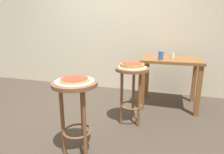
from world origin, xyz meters
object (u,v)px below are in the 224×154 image
stool_middle (132,82)px  condiment_shaker (173,56)px  serving_plate_foreground (75,81)px  pizza_foreground (75,80)px  serving_plate_middle (132,67)px  dining_table (171,67)px  stool_foreground (76,101)px  cup_near_edge (161,55)px  pizza_middle (132,65)px

stool_middle → condiment_shaker: condiment_shaker is taller
serving_plate_foreground → condiment_shaker: condiment_shaker is taller
pizza_foreground → serving_plate_middle: (0.37, 0.76, -0.02)m
dining_table → condiment_shaker: condiment_shaker is taller
serving_plate_middle → stool_middle: bearing=0.0°
stool_foreground → dining_table: dining_table is taller
cup_near_edge → condiment_shaker: 0.23m
pizza_middle → dining_table: bearing=58.8°
pizza_foreground → serving_plate_middle: size_ratio=0.79×
serving_plate_middle → condiment_shaker: (0.47, 0.74, 0.06)m
serving_plate_middle → dining_table: 0.88m
serving_plate_middle → pizza_middle: bearing=0.0°
stool_middle → pizza_foreground: bearing=-116.0°
serving_plate_foreground → pizza_foreground: pizza_foreground is taller
stool_middle → serving_plate_middle: size_ratio=2.16×
pizza_middle → condiment_shaker: size_ratio=3.55×
serving_plate_foreground → stool_middle: size_ratio=0.48×
serving_plate_middle → cup_near_edge: 0.66m
pizza_foreground → cup_near_edge: bearing=63.3°
serving_plate_foreground → dining_table: size_ratio=0.41×
cup_near_edge → pizza_middle: bearing=-117.6°
cup_near_edge → condiment_shaker: (0.16, 0.16, -0.02)m
condiment_shaker → pizza_middle: bearing=-122.3°
serving_plate_foreground → dining_table: bearing=61.3°
condiment_shaker → serving_plate_middle: bearing=-122.3°
stool_middle → condiment_shaker: (0.47, 0.74, 0.25)m
pizza_middle → cup_near_edge: size_ratio=2.42×
serving_plate_foreground → dining_table: 1.72m
stool_middle → stool_foreground: bearing=-116.0°
dining_table → condiment_shaker: size_ratio=10.55×
pizza_middle → condiment_shaker: (0.47, 0.74, 0.03)m
serving_plate_foreground → pizza_middle: size_ratio=1.22×
stool_foreground → pizza_foreground: bearing=180.0°
pizza_middle → dining_table: pizza_middle is taller
stool_foreground → pizza_middle: pizza_middle is taller
stool_foreground → pizza_middle: bearing=64.0°
stool_middle → cup_near_edge: bearing=62.4°
dining_table → cup_near_edge: bearing=-131.6°
stool_foreground → pizza_middle: 0.87m
stool_foreground → serving_plate_foreground: bearing=180.0°
serving_plate_foreground → pizza_middle: pizza_middle is taller
serving_plate_foreground → pizza_foreground: 0.02m
stool_middle → dining_table: 0.87m
cup_near_edge → serving_plate_foreground: bearing=-116.7°
stool_foreground → serving_plate_middle: serving_plate_middle is taller
pizza_middle → stool_foreground: bearing=-116.0°
serving_plate_middle → dining_table: bearing=58.8°
serving_plate_foreground → stool_middle: bearing=64.0°
stool_foreground → cup_near_edge: 1.52m
stool_middle → dining_table: (0.45, 0.75, 0.07)m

